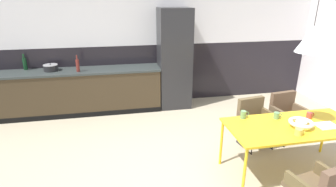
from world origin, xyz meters
The scene contains 19 objects.
ground_plane centered at (0.00, 0.00, 0.00)m, with size 9.58×9.58×0.00m, color tan.
back_wall_splashback_dark centered at (0.00, 2.92, 0.65)m, with size 7.37×0.12×1.31m, color black.
back_wall_panel_upper centered at (0.00, 2.92, 1.96)m, with size 7.37×0.12×1.31m, color silver.
kitchen_counter centered at (-1.80, 2.56, 0.46)m, with size 3.49×0.63×0.91m.
refrigerator_column centered at (0.28, 2.56, 1.05)m, with size 0.66×0.60×2.09m, color #232326.
dining_table centered at (1.30, -0.11, 0.68)m, with size 1.75×0.79×0.73m.
armchair_near_window centered at (1.19, 0.68, 0.50)m, with size 0.55×0.54×0.77m.
armchair_by_stool centered at (1.04, -1.02, 0.51)m, with size 0.56×0.55×0.82m.
armchair_far_side centered at (1.82, 0.77, 0.51)m, with size 0.54×0.53×0.79m.
fruit_bowl centered at (1.34, -0.18, 0.78)m, with size 0.31×0.31×0.09m.
open_book centered at (1.69, -0.21, 0.73)m, with size 0.27×0.21×0.02m.
mug_white_ceramic centered at (0.74, 0.20, 0.78)m, with size 0.12×0.07×0.11m.
mug_short_terracotta centered at (1.18, -0.36, 0.77)m, with size 0.13×0.09×0.08m.
mug_tall_blue centered at (1.18, 0.11, 0.77)m, with size 0.12×0.08×0.09m.
mug_glass_clear centered at (1.63, 0.04, 0.77)m, with size 0.11×0.07×0.09m.
cooking_pot centered at (-2.21, 2.60, 0.97)m, with size 0.27×0.27×0.15m.
bottle_spice_small centered at (-2.73, 2.79, 1.04)m, with size 0.07×0.07×0.32m.
bottle_oil_tall centered at (-1.68, 2.44, 1.04)m, with size 0.07×0.07×0.33m.
pendant_lamp_over_table_near centered at (1.30, -0.14, 1.84)m, with size 0.34×0.34×0.88m.
Camera 1 is at (-0.90, -2.83, 2.30)m, focal length 28.32 mm.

